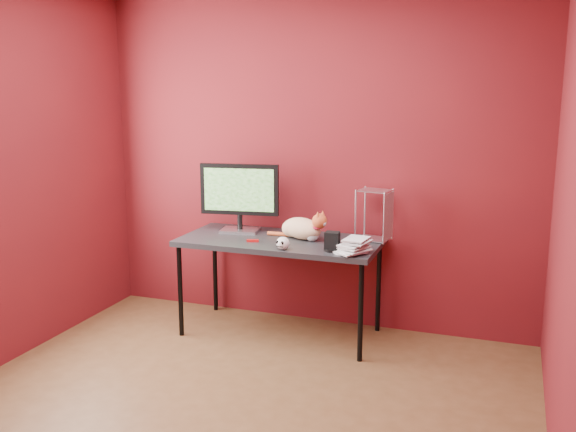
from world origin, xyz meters
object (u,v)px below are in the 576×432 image
(monitor, at_px, (239,194))
(speaker, at_px, (332,242))
(desk, at_px, (280,245))
(book_stack, at_px, (348,166))
(cat, at_px, (302,228))
(skull_mug, at_px, (283,243))

(monitor, bearing_deg, speaker, -30.07)
(desk, relative_size, book_stack, 1.25)
(cat, relative_size, speaker, 3.69)
(skull_mug, bearing_deg, book_stack, 24.60)
(speaker, bearing_deg, book_stack, 6.26)
(cat, distance_m, speaker, 0.41)
(desk, distance_m, monitor, 0.53)
(monitor, relative_size, speaker, 4.56)
(desk, height_order, speaker, speaker)
(desk, xyz_separation_m, speaker, (0.46, -0.20, 0.11))
(monitor, height_order, cat, monitor)
(desk, xyz_separation_m, monitor, (-0.38, 0.12, 0.35))
(monitor, distance_m, skull_mug, 0.70)
(desk, distance_m, speaker, 0.52)
(skull_mug, height_order, speaker, speaker)
(desk, bearing_deg, speaker, -23.83)
(monitor, bearing_deg, book_stack, -27.18)
(cat, xyz_separation_m, speaker, (0.31, -0.26, -0.02))
(cat, distance_m, book_stack, 0.70)
(skull_mug, xyz_separation_m, speaker, (0.34, 0.09, 0.02))
(cat, distance_m, skull_mug, 0.35)
(speaker, xyz_separation_m, book_stack, (0.10, 0.02, 0.54))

